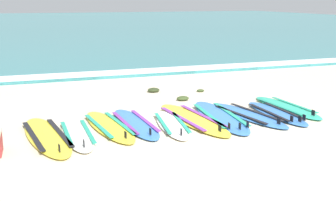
% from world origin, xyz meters
% --- Properties ---
extents(ground_plane, '(80.00, 80.00, 0.00)m').
position_xyz_m(ground_plane, '(0.00, 0.00, 0.00)').
color(ground_plane, beige).
extents(sea, '(80.00, 60.00, 0.10)m').
position_xyz_m(sea, '(0.00, 35.20, 0.05)').
color(sea, teal).
rests_on(sea, ground).
extents(wave_foam_strip, '(80.00, 0.91, 0.11)m').
position_xyz_m(wave_foam_strip, '(0.00, 5.66, 0.06)').
color(wave_foam_strip, white).
rests_on(wave_foam_strip, ground).
extents(surfboard_0, '(0.94, 2.54, 0.18)m').
position_xyz_m(surfboard_0, '(-2.62, 0.09, 0.04)').
color(surfboard_0, yellow).
rests_on(surfboard_0, ground).
extents(surfboard_1, '(0.51, 2.02, 0.18)m').
position_xyz_m(surfboard_1, '(-2.10, 0.02, 0.04)').
color(surfboard_1, silver).
rests_on(surfboard_1, ground).
extents(surfboard_2, '(0.82, 2.32, 0.18)m').
position_xyz_m(surfboard_2, '(-1.49, 0.32, 0.04)').
color(surfboard_2, yellow).
rests_on(surfboard_2, ground).
extents(surfboard_3, '(0.66, 2.24, 0.18)m').
position_xyz_m(surfboard_3, '(-0.98, 0.33, 0.04)').
color(surfboard_3, '#3875CC').
rests_on(surfboard_3, ground).
extents(surfboard_4, '(0.75, 2.01, 0.18)m').
position_xyz_m(surfboard_4, '(-0.35, 0.04, 0.04)').
color(surfboard_4, white).
rests_on(surfboard_4, ground).
extents(surfboard_5, '(0.90, 2.63, 0.18)m').
position_xyz_m(surfboard_5, '(0.16, 0.25, 0.04)').
color(surfboard_5, yellow).
rests_on(surfboard_5, ground).
extents(surfboard_6, '(0.90, 2.64, 0.18)m').
position_xyz_m(surfboard_6, '(0.75, 0.25, 0.04)').
color(surfboard_6, '#3875CC').
rests_on(surfboard_6, ground).
extents(surfboard_7, '(0.95, 2.32, 0.18)m').
position_xyz_m(surfboard_7, '(1.33, 0.15, 0.04)').
color(surfboard_7, '#3875CC').
rests_on(surfboard_7, ground).
extents(surfboard_8, '(0.52, 2.03, 0.18)m').
position_xyz_m(surfboard_8, '(1.95, 0.08, 0.04)').
color(surfboard_8, '#3875CC').
rests_on(surfboard_8, ground).
extents(surfboard_9, '(0.63, 2.21, 0.18)m').
position_xyz_m(surfboard_9, '(2.44, 0.43, 0.04)').
color(surfboard_9, '#2DB793').
rests_on(surfboard_9, ground).
extents(seaweed_clump_near_shoreline, '(0.31, 0.25, 0.11)m').
position_xyz_m(seaweed_clump_near_shoreline, '(0.23, 3.01, 0.05)').
color(seaweed_clump_near_shoreline, '#2D381E').
rests_on(seaweed_clump_near_shoreline, ground).
extents(seaweed_clump_mid_sand, '(0.30, 0.24, 0.10)m').
position_xyz_m(seaweed_clump_mid_sand, '(0.60, 1.90, 0.05)').
color(seaweed_clump_mid_sand, '#384723').
rests_on(seaweed_clump_mid_sand, ground).
extents(seaweed_clump_by_the_boards, '(0.19, 0.16, 0.07)m').
position_xyz_m(seaweed_clump_by_the_boards, '(1.38, 2.65, 0.03)').
color(seaweed_clump_by_the_boards, '#384723').
rests_on(seaweed_clump_by_the_boards, ground).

